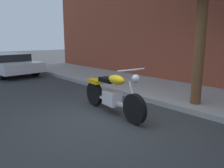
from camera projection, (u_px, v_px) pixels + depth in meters
The scene contains 4 objects.
ground_plane at pixel (108, 121), 4.83m from camera, with size 60.00×60.00×0.00m, color #303335.
sidewalk at pixel (186, 95), 6.79m from camera, with size 20.03×2.75×0.14m, color #959595.
motorcycle at pixel (112, 94), 5.24m from camera, with size 2.27×0.70×1.14m.
parked_car_white at pixel (7, 63), 11.02m from camera, with size 4.31×2.25×1.03m.
Camera 1 is at (3.54, -2.89, 1.75)m, focal length 35.76 mm.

